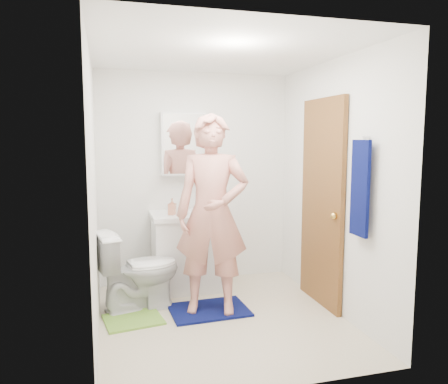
% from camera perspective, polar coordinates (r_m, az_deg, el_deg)
% --- Properties ---
extents(floor, '(2.20, 2.40, 0.02)m').
position_cam_1_polar(floor, '(4.21, -0.23, -16.36)').
color(floor, beige).
rests_on(floor, ground).
extents(ceiling, '(2.20, 2.40, 0.02)m').
position_cam_1_polar(ceiling, '(3.94, -0.25, 17.99)').
color(ceiling, white).
rests_on(ceiling, ground).
extents(wall_back, '(2.20, 0.02, 2.40)m').
position_cam_1_polar(wall_back, '(5.06, -3.77, 1.78)').
color(wall_back, white).
rests_on(wall_back, ground).
extents(wall_front, '(2.20, 0.02, 2.40)m').
position_cam_1_polar(wall_front, '(2.75, 6.27, -2.66)').
color(wall_front, white).
rests_on(wall_front, ground).
extents(wall_left, '(0.02, 2.40, 2.40)m').
position_cam_1_polar(wall_left, '(3.76, -16.79, -0.31)').
color(wall_left, white).
rests_on(wall_left, ground).
extents(wall_right, '(0.02, 2.40, 2.40)m').
position_cam_1_polar(wall_right, '(4.31, 14.17, 0.67)').
color(wall_right, white).
rests_on(wall_right, ground).
extents(vanity_cabinet, '(0.75, 0.55, 0.80)m').
position_cam_1_polar(vanity_cabinet, '(4.89, -4.74, -7.94)').
color(vanity_cabinet, white).
rests_on(vanity_cabinet, floor).
extents(countertop, '(0.79, 0.59, 0.05)m').
position_cam_1_polar(countertop, '(4.80, -4.79, -3.04)').
color(countertop, white).
rests_on(countertop, vanity_cabinet).
extents(sink_basin, '(0.40, 0.40, 0.03)m').
position_cam_1_polar(sink_basin, '(4.80, -4.79, -2.86)').
color(sink_basin, white).
rests_on(sink_basin, countertop).
extents(faucet, '(0.03, 0.03, 0.12)m').
position_cam_1_polar(faucet, '(4.96, -5.17, -1.72)').
color(faucet, silver).
rests_on(faucet, countertop).
extents(medicine_cabinet, '(0.50, 0.12, 0.70)m').
position_cam_1_polar(medicine_cabinet, '(4.95, -5.35, 6.28)').
color(medicine_cabinet, white).
rests_on(medicine_cabinet, wall_back).
extents(mirror_panel, '(0.46, 0.01, 0.66)m').
position_cam_1_polar(mirror_panel, '(4.89, -5.23, 6.28)').
color(mirror_panel, white).
rests_on(mirror_panel, wall_back).
extents(door, '(0.05, 0.80, 2.05)m').
position_cam_1_polar(door, '(4.44, 12.65, -1.38)').
color(door, brown).
rests_on(door, ground).
extents(door_knob, '(0.07, 0.07, 0.07)m').
position_cam_1_polar(door_knob, '(4.16, 14.19, -3.04)').
color(door_knob, gold).
rests_on(door_knob, door).
extents(towel, '(0.03, 0.24, 0.80)m').
position_cam_1_polar(towel, '(3.78, 17.35, 0.46)').
color(towel, '#080F4D').
rests_on(towel, wall_right).
extents(towel_hook, '(0.06, 0.02, 0.02)m').
position_cam_1_polar(towel_hook, '(3.78, 18.10, 6.82)').
color(towel_hook, silver).
rests_on(towel_hook, wall_right).
extents(toilet, '(0.85, 0.60, 0.79)m').
position_cam_1_polar(toilet, '(4.38, -11.07, -9.93)').
color(toilet, white).
rests_on(toilet, floor).
extents(bath_mat, '(0.76, 0.56, 0.02)m').
position_cam_1_polar(bath_mat, '(4.37, -1.97, -15.14)').
color(bath_mat, '#080F4D').
rests_on(bath_mat, floor).
extents(green_rug, '(0.57, 0.50, 0.02)m').
position_cam_1_polar(green_rug, '(4.25, -11.76, -15.99)').
color(green_rug, '#76AE3A').
rests_on(green_rug, floor).
extents(soap_dispenser, '(0.10, 0.10, 0.18)m').
position_cam_1_polar(soap_dispenser, '(4.69, -6.79, -1.89)').
color(soap_dispenser, tan).
rests_on(soap_dispenser, countertop).
extents(toothbrush_cup, '(0.15, 0.15, 0.09)m').
position_cam_1_polar(toothbrush_cup, '(4.91, -1.97, -1.98)').
color(toothbrush_cup, '#794598').
rests_on(toothbrush_cup, countertop).
extents(man, '(0.79, 0.63, 1.87)m').
position_cam_1_polar(man, '(4.08, -1.57, -2.92)').
color(man, tan).
rests_on(man, bath_mat).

